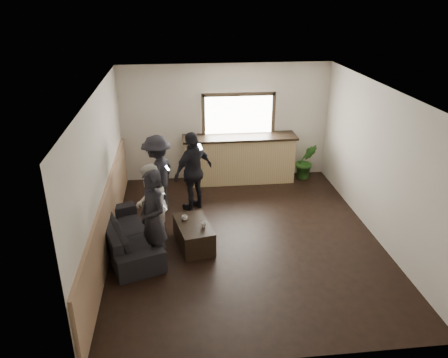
{
  "coord_description": "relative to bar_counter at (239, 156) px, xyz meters",
  "views": [
    {
      "loc": [
        -1.16,
        -7.08,
        4.36
      ],
      "look_at": [
        -0.33,
        0.4,
        1.06
      ],
      "focal_mm": 35.0,
      "sensor_mm": 36.0,
      "label": 1
    }
  ],
  "objects": [
    {
      "name": "coffee_table",
      "position": [
        -1.25,
        -2.85,
        -0.42
      ],
      "size": [
        0.75,
        1.1,
        0.45
      ],
      "primitive_type": "cube",
      "rotation": [
        0.0,
        0.0,
        0.21
      ],
      "color": "black",
      "rests_on": "ground"
    },
    {
      "name": "ground",
      "position": [
        -0.3,
        -2.7,
        -0.64
      ],
      "size": [
        5.0,
        6.0,
        0.01
      ],
      "primitive_type": "cube",
      "color": "black"
    },
    {
      "name": "bar_counter",
      "position": [
        0.0,
        0.0,
        0.0
      ],
      "size": [
        2.7,
        0.68,
        2.13
      ],
      "color": "tan",
      "rests_on": "ground"
    },
    {
      "name": "cup_a",
      "position": [
        -1.4,
        -2.69,
        -0.15
      ],
      "size": [
        0.14,
        0.14,
        0.09
      ],
      "primitive_type": "imported",
      "rotation": [
        0.0,
        0.0,
        3.5
      ],
      "color": "silver",
      "rests_on": "coffee_table"
    },
    {
      "name": "cup_b",
      "position": [
        -1.07,
        -2.98,
        -0.15
      ],
      "size": [
        0.14,
        0.14,
        0.09
      ],
      "primitive_type": "imported",
      "rotation": [
        0.0,
        0.0,
        5.25
      ],
      "color": "silver",
      "rests_on": "coffee_table"
    },
    {
      "name": "sofa",
      "position": [
        -2.45,
        -2.84,
        -0.34
      ],
      "size": [
        1.46,
        2.24,
        0.61
      ],
      "primitive_type": "imported",
      "rotation": [
        0.0,
        0.0,
        1.91
      ],
      "color": "black",
      "rests_on": "ground"
    },
    {
      "name": "room_shell",
      "position": [
        -1.04,
        -2.7,
        0.83
      ],
      "size": [
        5.01,
        6.01,
        2.8
      ],
      "color": "silver",
      "rests_on": "ground"
    },
    {
      "name": "person_a",
      "position": [
        -1.93,
        -3.35,
        0.22
      ],
      "size": [
        0.68,
        0.75,
        1.71
      ],
      "rotation": [
        0.0,
        0.0,
        -1.01
      ],
      "color": "black",
      "rests_on": "ground"
    },
    {
      "name": "person_b",
      "position": [
        -2.0,
        -2.62,
        0.12
      ],
      "size": [
        0.63,
        0.78,
        1.52
      ],
      "rotation": [
        0.0,
        0.0,
        -1.64
      ],
      "color": "beige",
      "rests_on": "ground"
    },
    {
      "name": "person_d",
      "position": [
        -1.17,
        -1.35,
        0.21
      ],
      "size": [
        1.04,
        0.96,
        1.71
      ],
      "rotation": [
        0.0,
        0.0,
        -2.45
      ],
      "color": "black",
      "rests_on": "ground"
    },
    {
      "name": "potted_plant",
      "position": [
        1.66,
        -0.05,
        -0.19
      ],
      "size": [
        0.52,
        0.42,
        0.91
      ],
      "primitive_type": "imported",
      "rotation": [
        0.0,
        0.0,
        -0.04
      ],
      "color": "#2D6623",
      "rests_on": "ground"
    },
    {
      "name": "person_c",
      "position": [
        -1.91,
        -1.38,
        0.19
      ],
      "size": [
        1.01,
        1.23,
        1.66
      ],
      "rotation": [
        0.0,
        0.0,
        -2.0
      ],
      "color": "black",
      "rests_on": "ground"
    }
  ]
}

